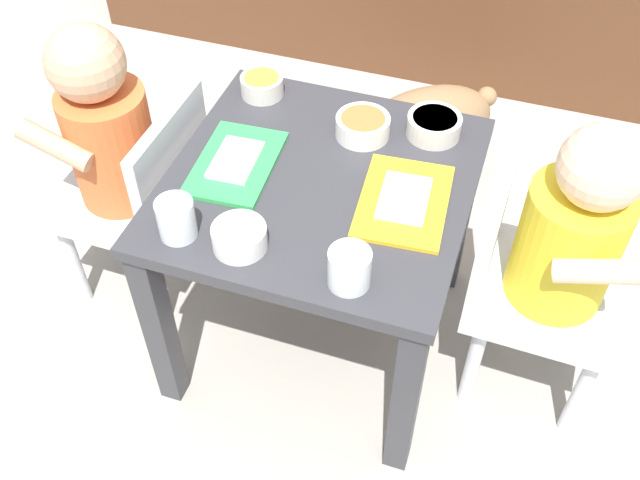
% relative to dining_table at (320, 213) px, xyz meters
% --- Properties ---
extents(ground_plane, '(7.00, 7.00, 0.00)m').
position_rel_dining_table_xyz_m(ground_plane, '(0.00, 0.00, -0.36)').
color(ground_plane, '#9E998E').
extents(dining_table, '(0.53, 0.53, 0.45)m').
position_rel_dining_table_xyz_m(dining_table, '(0.00, 0.00, 0.00)').
color(dining_table, '#333338').
rests_on(dining_table, ground).
extents(seated_child_left, '(0.28, 0.28, 0.65)m').
position_rel_dining_table_xyz_m(seated_child_left, '(-0.42, 0.02, 0.04)').
color(seated_child_left, silver).
rests_on(seated_child_left, ground).
extents(seated_child_right, '(0.29, 0.29, 0.64)m').
position_rel_dining_table_xyz_m(seated_child_right, '(0.42, 0.04, 0.03)').
color(seated_child_right, silver).
rests_on(seated_child_right, ground).
extents(dog, '(0.41, 0.38, 0.30)m').
position_rel_dining_table_xyz_m(dog, '(0.07, 0.52, -0.17)').
color(dog, olive).
rests_on(dog, ground).
extents(food_tray_left, '(0.15, 0.21, 0.02)m').
position_rel_dining_table_xyz_m(food_tray_left, '(-0.15, -0.01, 0.09)').
color(food_tray_left, green).
rests_on(food_tray_left, dining_table).
extents(food_tray_right, '(0.16, 0.22, 0.02)m').
position_rel_dining_table_xyz_m(food_tray_right, '(0.15, -0.01, 0.09)').
color(food_tray_right, gold).
rests_on(food_tray_right, dining_table).
extents(water_cup_left, '(0.07, 0.07, 0.06)m').
position_rel_dining_table_xyz_m(water_cup_left, '(0.12, -0.21, 0.11)').
color(water_cup_left, white).
rests_on(water_cup_left, dining_table).
extents(water_cup_right, '(0.06, 0.06, 0.07)m').
position_rel_dining_table_xyz_m(water_cup_right, '(-0.17, -0.20, 0.11)').
color(water_cup_right, white).
rests_on(water_cup_right, dining_table).
extents(cereal_bowl_right_side, '(0.10, 0.10, 0.04)m').
position_rel_dining_table_xyz_m(cereal_bowl_right_side, '(0.16, 0.18, 0.10)').
color(cereal_bowl_right_side, silver).
rests_on(cereal_bowl_right_side, dining_table).
extents(veggie_bowl_near, '(0.09, 0.09, 0.04)m').
position_rel_dining_table_xyz_m(veggie_bowl_near, '(-0.07, -0.19, 0.11)').
color(veggie_bowl_near, white).
rests_on(veggie_bowl_near, dining_table).
extents(cereal_bowl_left_side, '(0.08, 0.08, 0.04)m').
position_rel_dining_table_xyz_m(cereal_bowl_left_side, '(-0.19, 0.20, 0.11)').
color(cereal_bowl_left_side, silver).
rests_on(cereal_bowl_left_side, dining_table).
extents(veggie_bowl_far, '(0.10, 0.10, 0.04)m').
position_rel_dining_table_xyz_m(veggie_bowl_far, '(0.04, 0.14, 0.11)').
color(veggie_bowl_far, white).
rests_on(veggie_bowl_far, dining_table).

